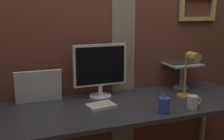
% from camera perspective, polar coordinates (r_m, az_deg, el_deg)
% --- Properties ---
extents(brick_wall_back, '(3.55, 0.16, 2.44)m').
position_cam_1_polar(brick_wall_back, '(2.40, 0.13, 7.22)').
color(brick_wall_back, brown).
rests_on(brick_wall_back, ground_plane).
extents(desk, '(2.23, 0.71, 0.74)m').
position_cam_1_polar(desk, '(2.11, 0.94, -8.87)').
color(desk, '#333338').
rests_on(desk, ground_plane).
extents(monitor, '(0.44, 0.18, 0.43)m').
position_cam_1_polar(monitor, '(2.22, -2.49, 0.53)').
color(monitor, white).
rests_on(monitor, desk).
extents(laptop_stand, '(0.28, 0.22, 0.21)m').
position_cam_1_polar(laptop_stand, '(2.58, 14.25, -0.44)').
color(laptop_stand, gray).
rests_on(laptop_stand, desk).
extents(laptop, '(0.30, 0.32, 0.22)m').
position_cam_1_polar(laptop, '(2.61, 13.53, 2.56)').
color(laptop, '#ADB2B7').
rests_on(laptop, laptop_stand).
extents(whiteboard_panel, '(0.35, 0.06, 0.26)m').
position_cam_1_polar(whiteboard_panel, '(2.18, -14.94, -3.33)').
color(whiteboard_panel, white).
rests_on(whiteboard_panel, desk).
extents(desk_lamp, '(0.12, 0.20, 0.38)m').
position_cam_1_polar(desk_lamp, '(2.26, 15.78, 0.05)').
color(desk_lamp, tan).
rests_on(desk_lamp, desk).
extents(pen_cup, '(0.08, 0.08, 0.15)m').
position_cam_1_polar(pen_cup, '(1.96, 10.72, -7.16)').
color(pen_cup, blue).
rests_on(pen_cup, desk).
extents(coffee_mug, '(0.12, 0.08, 0.10)m').
position_cam_1_polar(coffee_mug, '(2.09, 16.35, -6.40)').
color(coffee_mug, silver).
rests_on(coffee_mug, desk).
extents(paper_clutter_stack, '(0.22, 0.17, 0.02)m').
position_cam_1_polar(paper_clutter_stack, '(2.05, -2.29, -7.39)').
color(paper_clutter_stack, silver).
rests_on(paper_clutter_stack, desk).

